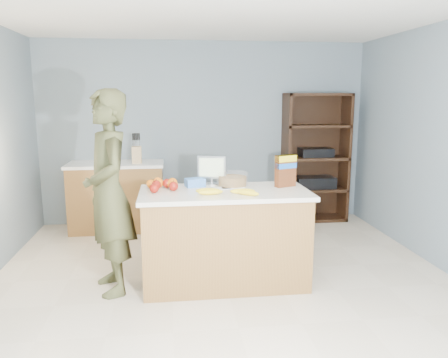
{
  "coord_description": "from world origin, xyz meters",
  "views": [
    {
      "loc": [
        -0.5,
        -3.6,
        1.75
      ],
      "look_at": [
        0.0,
        0.35,
        1.0
      ],
      "focal_mm": 35.0,
      "sensor_mm": 36.0,
      "label": 1
    }
  ],
  "objects": [
    {
      "name": "oranges",
      "position": [
        -0.54,
        0.52,
        0.94
      ],
      "size": [
        0.3,
        0.25,
        0.08
      ],
      "color": "orange",
      "rests_on": "counter_peninsula"
    },
    {
      "name": "walls",
      "position": [
        0.0,
        0.0,
        1.65
      ],
      "size": [
        4.52,
        5.02,
        2.51
      ],
      "color": "slate",
      "rests_on": "ground"
    },
    {
      "name": "cereal_box",
      "position": [
        0.6,
        0.41,
        1.08
      ],
      "size": [
        0.22,
        0.14,
        0.3
      ],
      "color": "#592B14",
      "rests_on": "counter_peninsula"
    },
    {
      "name": "back_cabinet",
      "position": [
        -1.2,
        2.2,
        0.45
      ],
      "size": [
        1.24,
        0.62,
        0.9
      ],
      "color": "brown",
      "rests_on": "ground"
    },
    {
      "name": "bananas",
      "position": [
        0.0,
        0.14,
        0.92
      ],
      "size": [
        0.55,
        0.25,
        0.05
      ],
      "color": "yellow",
      "rests_on": "counter_peninsula"
    },
    {
      "name": "knife_block",
      "position": [
        -0.92,
        2.12,
        1.02
      ],
      "size": [
        0.12,
        0.1,
        0.31
      ],
      "color": "tan",
      "rests_on": "back_cabinet"
    },
    {
      "name": "salad_bowl",
      "position": [
        0.1,
        0.52,
        0.96
      ],
      "size": [
        0.3,
        0.3,
        0.13
      ],
      "color": "#267219",
      "rests_on": "counter_peninsula"
    },
    {
      "name": "shelving_unit",
      "position": [
        1.55,
        2.35,
        0.86
      ],
      "size": [
        0.9,
        0.4,
        1.8
      ],
      "color": "black",
      "rests_on": "ground"
    },
    {
      "name": "counter_peninsula",
      "position": [
        0.0,
        0.3,
        0.42
      ],
      "size": [
        1.56,
        0.76,
        0.9
      ],
      "color": "brown",
      "rests_on": "ground"
    },
    {
      "name": "apples",
      "position": [
        -0.57,
        0.39,
        0.94
      ],
      "size": [
        0.26,
        0.3,
        0.09
      ],
      "color": "maroon",
      "rests_on": "counter_peninsula"
    },
    {
      "name": "envelopes",
      "position": [
        0.03,
        0.41,
        0.9
      ],
      "size": [
        0.37,
        0.19,
        0.0
      ],
      "color": "white",
      "rests_on": "counter_peninsula"
    },
    {
      "name": "tv",
      "position": [
        -0.09,
        0.61,
        1.06
      ],
      "size": [
        0.28,
        0.12,
        0.28
      ],
      "color": "silver",
      "rests_on": "counter_peninsula"
    },
    {
      "name": "floor",
      "position": [
        0.0,
        0.0,
        0.0
      ],
      "size": [
        4.5,
        5.0,
        0.02
      ],
      "primitive_type": "cube",
      "color": "beige",
      "rests_on": "ground"
    },
    {
      "name": "blue_carton",
      "position": [
        -0.26,
        0.52,
        0.94
      ],
      "size": [
        0.21,
        0.16,
        0.08
      ],
      "primitive_type": "cube",
      "rotation": [
        0.0,
        0.0,
        0.26
      ],
      "color": "blue",
      "rests_on": "counter_peninsula"
    },
    {
      "name": "person",
      "position": [
        -1.04,
        0.28,
        0.91
      ],
      "size": [
        0.63,
        0.77,
        1.82
      ],
      "primitive_type": "imported",
      "rotation": [
        0.0,
        0.0,
        -1.24
      ],
      "color": "#3E3F22",
      "rests_on": "ground"
    }
  ]
}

